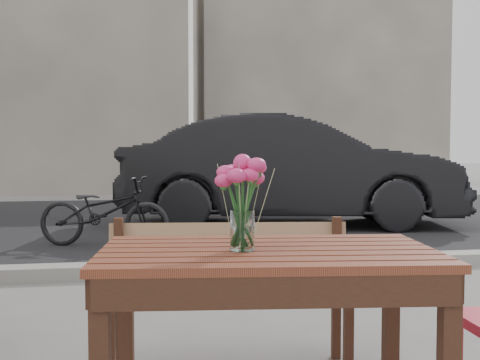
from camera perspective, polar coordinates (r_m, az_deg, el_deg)
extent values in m
cube|color=black|center=(9.33, -7.96, -3.89)|extent=(30.00, 8.00, 0.00)
cube|color=gray|center=(5.37, -6.45, -8.35)|extent=(30.00, 0.25, 0.12)
cube|color=slate|center=(16.73, -19.53, 12.76)|extent=(8.00, 3.00, 8.00)
cube|color=slate|center=(18.16, 7.21, 8.93)|extent=(7.00, 3.00, 6.00)
cube|color=#5B2118|center=(2.22, 2.65, -6.91)|extent=(1.29, 0.85, 0.03)
cube|color=black|center=(2.61, -10.75, -13.91)|extent=(0.07, 0.07, 0.72)
cube|color=black|center=(2.70, 14.10, -13.33)|extent=(0.07, 0.07, 0.72)
cube|color=#9E7A52|center=(3.05, -0.99, -10.64)|extent=(1.28, 0.49, 0.03)
cube|color=#9E7A52|center=(3.19, -1.10, -6.19)|extent=(1.24, 0.18, 0.34)
cube|color=black|center=(3.00, -12.21, -14.73)|extent=(0.05, 0.05, 0.41)
cube|color=black|center=(3.04, 10.28, -14.49)|extent=(0.05, 0.05, 0.41)
cube|color=black|center=(3.23, -11.41, -10.27)|extent=(0.05, 0.05, 0.76)
cube|color=black|center=(3.26, 9.15, -10.10)|extent=(0.05, 0.05, 0.76)
cylinder|color=white|center=(2.16, 0.23, -4.77)|extent=(0.09, 0.09, 0.15)
cylinder|color=#2A6C2B|center=(2.16, 0.23, -2.85)|extent=(0.05, 0.05, 0.29)
imported|color=black|center=(8.76, 4.74, 0.87)|extent=(5.03, 2.52, 1.58)
imported|color=black|center=(7.00, -12.75, -2.93)|extent=(1.62, 0.97, 0.80)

